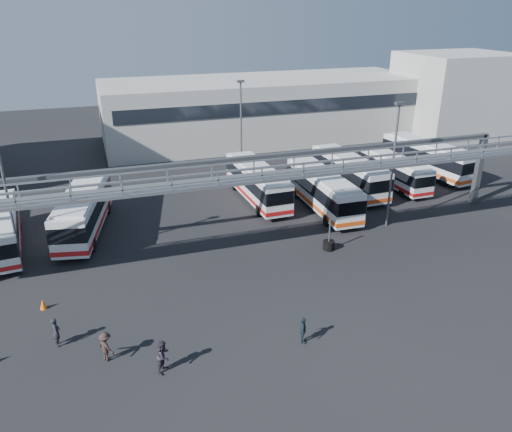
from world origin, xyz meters
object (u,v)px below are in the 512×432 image
object	(u,v)px
bus_6	(323,189)
pedestrian_c	(106,347)
bus_5	(257,182)
bus_9	(428,157)
light_pole_left	(7,195)
pedestrian_b	(164,356)
bus_8	(393,169)
pedestrian_d	(303,330)
bus_1	(1,228)
bus_2	(83,209)
light_pole_mid	(393,159)
bus_7	(349,172)
pedestrian_a	(56,332)
light_pole_back	(241,126)
tire_stack	(329,244)
cone_right	(43,304)

from	to	relation	value
bus_6	pedestrian_c	bearing A→B (deg)	-140.64
bus_5	bus_9	world-z (taller)	bus_9
light_pole_left	pedestrian_b	xyz separation A→B (m)	(7.65, -13.05, -4.83)
bus_6	pedestrian_b	world-z (taller)	bus_6
pedestrian_b	light_pole_left	bearing A→B (deg)	67.05
bus_9	bus_8	bearing A→B (deg)	-168.40
pedestrian_b	pedestrian_d	distance (m)	7.49
bus_1	bus_2	size ratio (longest dim) A/B	0.88
light_pole_left	light_pole_mid	world-z (taller)	same
bus_7	bus_8	bearing A→B (deg)	-4.21
bus_2	pedestrian_a	size ratio (longest dim) A/B	6.95
light_pole_left	bus_8	xyz separation A→B (m)	(34.01, 7.53, -4.05)
bus_2	bus_5	xyz separation A→B (m)	(15.36, 2.19, -0.07)
light_pole_back	bus_6	bearing A→B (deg)	-65.98
bus_8	pedestrian_b	size ratio (longest dim) A/B	5.63
bus_2	pedestrian_c	world-z (taller)	bus_2
bus_5	tire_stack	xyz separation A→B (m)	(1.82, -11.37, -1.44)
bus_9	cone_right	xyz separation A→B (m)	(-37.94, -14.70, -1.62)
bus_8	tire_stack	bearing A→B (deg)	-140.16
bus_8	bus_9	bearing A→B (deg)	18.46
pedestrian_d	cone_right	xyz separation A→B (m)	(-13.57, 7.99, -0.45)
bus_5	pedestrian_b	distance (m)	24.12
pedestrian_a	cone_right	size ratio (longest dim) A/B	2.62
light_pole_mid	light_pole_back	xyz separation A→B (m)	(-8.00, 15.00, 0.00)
bus_5	tire_stack	distance (m)	11.60
light_pole_left	pedestrian_c	distance (m)	13.26
light_pole_back	bus_8	world-z (taller)	light_pole_back
bus_7	pedestrian_c	distance (m)	30.72
light_pole_left	bus_7	world-z (taller)	light_pole_left
tire_stack	pedestrian_a	bearing A→B (deg)	-163.32
light_pole_mid	bus_2	bearing A→B (deg)	164.27
light_pole_left	bus_8	distance (m)	35.07
bus_9	pedestrian_b	bearing A→B (deg)	-153.02
pedestrian_c	pedestrian_a	bearing A→B (deg)	14.34
bus_6	pedestrian_c	xyz separation A→B (m)	(-19.48, -15.27, -1.05)
bus_6	pedestrian_d	bearing A→B (deg)	-117.23
light_pole_mid	pedestrian_d	size ratio (longest dim) A/B	6.58
light_pole_left	cone_right	world-z (taller)	light_pole_left
bus_2	bus_9	world-z (taller)	bus_9
pedestrian_b	cone_right	size ratio (longest dim) A/B	2.75
bus_6	bus_9	world-z (taller)	bus_9
bus_7	bus_8	size ratio (longest dim) A/B	1.12
pedestrian_d	bus_7	bearing A→B (deg)	-9.10
light_pole_left	bus_9	world-z (taller)	light_pole_left
bus_2	pedestrian_b	size ratio (longest dim) A/B	6.62
light_pole_back	bus_5	size ratio (longest dim) A/B	0.91
light_pole_back	bus_9	distance (m)	20.37
bus_1	bus_7	xyz separation A→B (m)	(30.69, 3.34, 0.16)
bus_5	bus_1	bearing A→B (deg)	-172.31
bus_7	pedestrian_d	bearing A→B (deg)	-125.54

